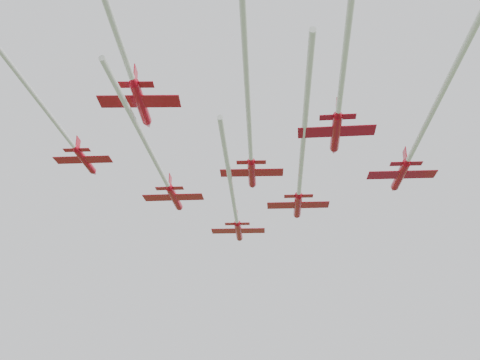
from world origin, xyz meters
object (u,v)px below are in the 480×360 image
(jet_lead, at_px, (235,212))
(jet_row3_left, at_px, (56,123))
(jet_row2_left, at_px, (163,176))
(jet_row3_right, at_px, (431,114))
(jet_row4_right, at_px, (343,68))
(jet_row3_mid, at_px, (250,145))
(jet_row4_left, at_px, (124,54))
(jet_row2_right, at_px, (300,179))

(jet_lead, xyz_separation_m, jet_row3_left, (-11.86, -31.57, 2.66))
(jet_row2_left, bearing_deg, jet_row3_right, -32.06)
(jet_row2_left, xyz_separation_m, jet_row3_right, (37.47, -11.60, -2.21))
(jet_row2_left, height_order, jet_row4_right, jet_row2_left)
(jet_row3_mid, bearing_deg, jet_row4_right, -61.52)
(jet_lead, height_order, jet_row4_right, jet_row4_right)
(jet_row2_left, relative_size, jet_row3_mid, 1.06)
(jet_row2_left, distance_m, jet_row4_left, 29.12)
(jet_row2_right, xyz_separation_m, jet_row3_left, (-24.86, -21.83, 2.27))
(jet_lead, relative_size, jet_row2_left, 1.06)
(jet_row4_left, distance_m, jet_row4_right, 21.81)
(jet_lead, distance_m, jet_row2_right, 16.25)
(jet_lead, relative_size, jet_row4_left, 1.03)
(jet_row4_left, xyz_separation_m, jet_row4_right, (21.04, 4.82, -3.09))
(jet_lead, relative_size, jet_row3_mid, 1.12)
(jet_row2_left, bearing_deg, jet_lead, 49.62)
(jet_row3_right, bearing_deg, jet_lead, 125.66)
(jet_lead, xyz_separation_m, jet_row3_right, (31.11, -24.94, -0.24))
(jet_row2_left, xyz_separation_m, jet_row2_right, (19.37, 3.59, -1.57))
(jet_row2_right, xyz_separation_m, jet_row3_right, (18.11, -15.19, -0.63))
(jet_row3_mid, bearing_deg, jet_row3_left, -174.47)
(jet_row2_right, xyz_separation_m, jet_row3_mid, (-3.07, -12.83, 0.03))
(jet_row3_mid, bearing_deg, jet_row4_left, -128.45)
(jet_row4_left, bearing_deg, jet_row2_right, 53.34)
(jet_row2_left, xyz_separation_m, jet_row4_right, (30.07, -22.84, -1.63))
(jet_row2_left, distance_m, jet_row2_right, 19.76)
(jet_row3_right, bearing_deg, jet_row4_right, -139.01)
(jet_row3_right, bearing_deg, jet_row2_right, 124.38)
(jet_row4_left, bearing_deg, jet_row3_mid, 50.10)
(jet_row3_mid, relative_size, jet_row4_right, 0.76)
(jet_row3_mid, bearing_deg, jet_row2_left, 133.54)
(jet_row2_right, relative_size, jet_row4_right, 0.91)
(jet_row3_right, relative_size, jet_row4_left, 1.38)
(jet_row3_left, bearing_deg, jet_row3_mid, 7.03)
(jet_row3_left, height_order, jet_row4_left, jet_row4_left)
(jet_row3_left, height_order, jet_row3_right, jet_row3_left)
(jet_row2_right, bearing_deg, jet_row4_right, -83.54)
(jet_row2_left, height_order, jet_row4_left, jet_row4_left)
(jet_row3_left, distance_m, jet_row3_right, 43.57)
(jet_row3_left, xyz_separation_m, jet_row3_right, (42.96, 6.63, -2.90))
(jet_lead, relative_size, jet_row2_right, 0.94)
(jet_row3_mid, relative_size, jet_row3_right, 0.67)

